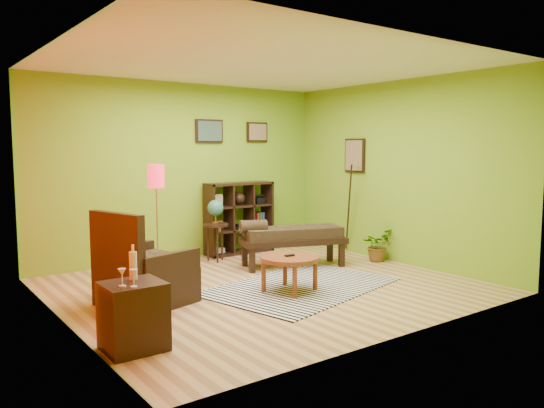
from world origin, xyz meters
TOP-DOWN VIEW (x-y plane):
  - ground at (0.00, 0.00)m, footprint 5.00×5.00m
  - room_shell at (-0.09, 0.01)m, footprint 5.04×4.54m
  - zebra_rug at (0.35, -0.31)m, footprint 2.70×2.11m
  - coffee_table at (0.07, -0.40)m, footprint 0.73×0.73m
  - armchair at (-1.59, 0.19)m, footprint 1.09×1.09m
  - side_cabinet at (-2.20, -1.08)m, footprint 0.51×0.46m
  - floor_lamp at (-0.93, 1.24)m, footprint 0.23×0.23m
  - globe_table at (0.24, 1.69)m, footprint 0.40×0.40m
  - cube_shelf at (0.91, 2.03)m, footprint 1.20×0.35m
  - bench at (0.95, 0.70)m, footprint 1.66×1.05m
  - potted_plant at (2.30, 0.21)m, footprint 0.60×0.63m

SIDE VIEW (x-z plane):
  - ground at x=0.00m, z-range 0.00..0.00m
  - zebra_rug at x=0.35m, z-range 0.00..0.01m
  - potted_plant at x=2.30m, z-range 0.00..0.40m
  - side_cabinet at x=-2.20m, z-range -0.15..0.77m
  - armchair at x=-1.59m, z-range -0.21..0.87m
  - coffee_table at x=0.07m, z-range 0.15..0.62m
  - bench at x=0.95m, z-range 0.10..0.83m
  - cube_shelf at x=0.91m, z-range 0.00..1.20m
  - globe_table at x=0.24m, z-range 0.25..1.22m
  - floor_lamp at x=-0.93m, z-range 0.48..2.03m
  - room_shell at x=-0.09m, z-range 0.39..3.21m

